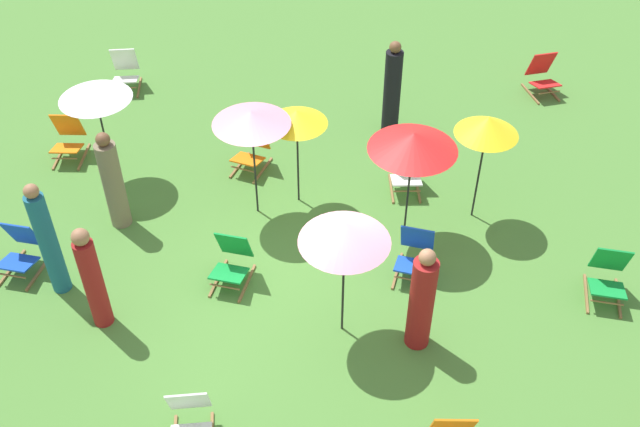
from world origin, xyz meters
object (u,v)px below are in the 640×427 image
Objects in this scene: deckchair_4 at (21,250)px; person_0 at (422,301)px; person_2 at (93,279)px; person_4 at (113,183)px; deckchair_10 at (608,276)px; deckchair_1 at (415,254)px; deckchair_3 at (190,421)px; umbrella_5 at (487,126)px; deckchair_7 at (68,138)px; deckchair_9 at (251,150)px; deckchair_11 at (543,76)px; umbrella_3 at (251,118)px; umbrella_0 at (94,91)px; deckchair_5 at (406,170)px; umbrella_1 at (297,117)px; person_1 at (48,241)px; person_3 at (392,90)px; deckchair_0 at (125,71)px; deckchair_6 at (232,261)px; umbrella_2 at (345,232)px; umbrella_4 at (413,142)px.

person_0 is (5.70, -1.01, 0.41)m from deckchair_4.
person_2 is 2.05m from person_4.
deckchair_1 is at bearing -177.49° from deckchair_10.
umbrella_5 is at bearing 40.23° from deckchair_3.
deckchair_7 is 1.00× the size of deckchair_10.
deckchair_9 is 1.00× the size of deckchair_11.
umbrella_3 is at bearing 170.00° from person_2.
deckchair_10 is 0.45× the size of umbrella_0.
deckchair_4 is 1.00× the size of deckchair_5.
umbrella_1 is at bearing -158.54° from deckchair_11.
umbrella_0 is 2.66m from umbrella_3.
deckchair_1 is 3.99m from deckchair_3.
person_1 is 1.06× the size of person_3.
deckchair_1 is 0.45× the size of umbrella_5.
person_4 reaches higher than deckchair_7.
deckchair_11 is (8.18, 0.35, 0.00)m from deckchair_0.
deckchair_10 is 0.49× the size of person_2.
deckchair_1 is at bearing 16.68° from deckchair_6.
umbrella_1 is at bearing -7.04° from umbrella_0.
deckchair_10 is 0.43× the size of umbrella_2.
deckchair_10 is 4.99m from person_3.
umbrella_2 reaches higher than umbrella_3.
deckchair_9 is 4.15m from umbrella_2.
deckchair_3 is 2.39m from person_2.
umbrella_4 is 1.11× the size of person_4.
umbrella_4 reaches higher than deckchair_7.
deckchair_4 is 5.86m from umbrella_4.
person_3 is (5.21, -1.13, 0.47)m from deckchair_0.
person_0 is 5.04m from person_4.
deckchair_0 is 0.50× the size of person_0.
deckchair_3 is 4.77m from umbrella_4.
deckchair_1 is 1.62m from umbrella_4.
person_1 is (-6.03, -1.97, -0.81)m from umbrella_5.
deckchair_5 is at bearing 52.21° from deckchair_6.
person_1 is (-5.05, 0.66, 0.13)m from person_0.
umbrella_2 is (4.01, -3.08, 0.07)m from umbrella_0.
umbrella_0 is 0.97× the size of umbrella_4.
umbrella_1 is at bearing 26.93° from umbrella_3.
deckchair_7 is at bearing 143.49° from umbrella_2.
deckchair_3 is at bearing 174.46° from person_4.
deckchair_3 is at bearing -93.29° from umbrella_3.
umbrella_4 is at bearing -29.28° from person_3.
umbrella_1 is at bearing -50.27° from deckchair_0.
deckchair_1 is 0.43× the size of umbrella_2.
umbrella_4 reaches higher than umbrella_5.
deckchair_11 is 8.43m from umbrella_0.
umbrella_2 is (-0.91, -3.12, 1.41)m from deckchair_5.
person_0 is at bearing -36.09° from deckchair_9.
deckchair_9 is (-0.00, 5.33, 0.00)m from deckchair_3.
person_3 is (2.38, 1.31, 0.47)m from deckchair_9.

